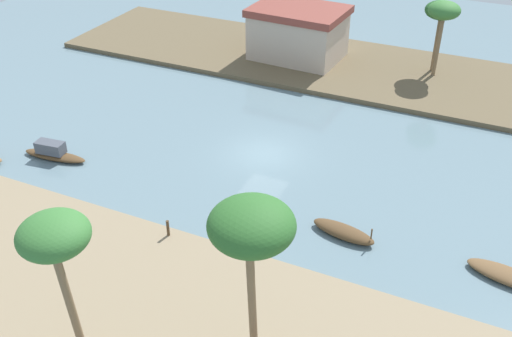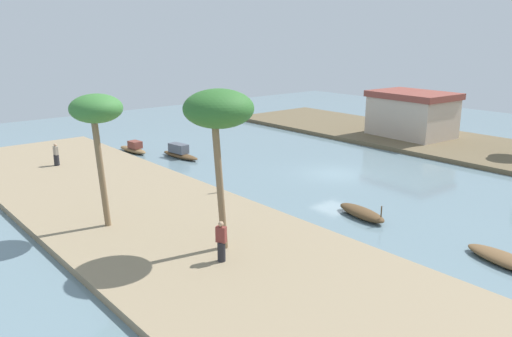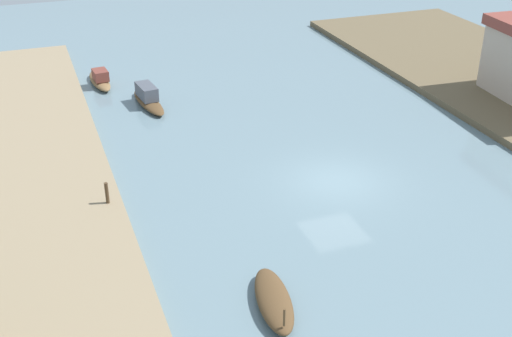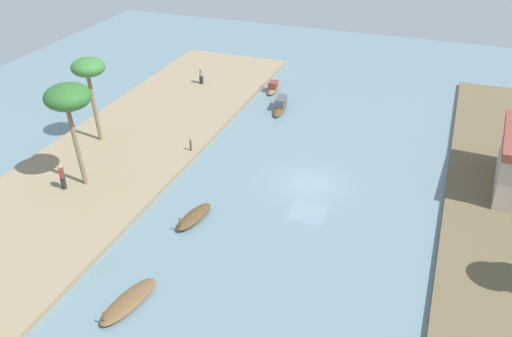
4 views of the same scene
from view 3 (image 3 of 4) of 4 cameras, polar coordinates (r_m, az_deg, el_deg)
river_water at (r=27.90m, az=6.96°, el=-1.10°), size 73.22×73.22×0.00m
sampan_midstream at (r=35.66m, az=-9.25°, el=5.97°), size 4.10×1.41×1.08m
sampan_near_left_bank at (r=20.78m, az=1.53°, el=-11.21°), size 3.38×1.56×1.06m
sampan_upstream_small at (r=39.07m, az=-13.24°, el=7.43°), size 3.54×1.20×0.99m
mooring_post at (r=25.87m, az=-12.66°, el=-2.06°), size 0.14×0.14×0.86m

